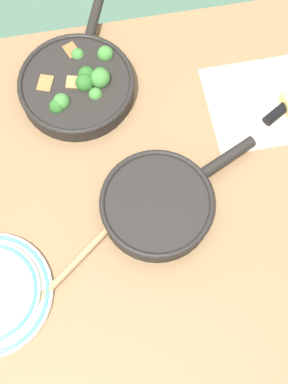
% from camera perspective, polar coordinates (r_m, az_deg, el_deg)
% --- Properties ---
extents(ground_plane, '(14.00, 14.00, 0.00)m').
position_cam_1_polar(ground_plane, '(1.86, 0.00, -8.74)').
color(ground_plane, '#476B56').
extents(dining_table_red, '(1.25, 0.92, 0.75)m').
position_cam_1_polar(dining_table_red, '(1.21, 0.00, -1.73)').
color(dining_table_red, olive).
rests_on(dining_table_red, ground_plane).
extents(skillet_broccoli, '(0.26, 0.40, 0.07)m').
position_cam_1_polar(skillet_broccoli, '(1.24, -7.07, 11.42)').
color(skillet_broccoli, black).
rests_on(skillet_broccoli, dining_table_red).
extents(skillet_eggs, '(0.35, 0.24, 0.05)m').
position_cam_1_polar(skillet_eggs, '(1.11, 1.54, -1.32)').
color(skillet_eggs, black).
rests_on(skillet_eggs, dining_table_red).
extents(wooden_spoon, '(0.34, 0.27, 0.02)m').
position_cam_1_polar(wooden_spoon, '(1.10, -4.76, -4.84)').
color(wooden_spoon, tan).
rests_on(wooden_spoon, dining_table_red).
extents(parchment_sheet, '(0.35, 0.23, 0.00)m').
position_cam_1_polar(parchment_sheet, '(1.28, 14.58, 9.57)').
color(parchment_sheet, beige).
rests_on(parchment_sheet, dining_table_red).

